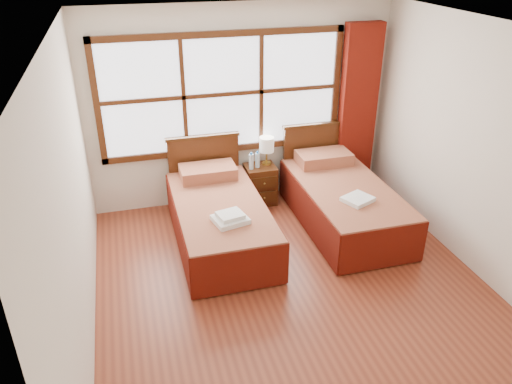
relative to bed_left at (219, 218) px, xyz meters
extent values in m
plane|color=brown|center=(0.55, -1.20, -0.31)|extent=(4.50, 4.50, 0.00)
plane|color=white|center=(0.55, -1.20, 2.29)|extent=(4.50, 4.50, 0.00)
plane|color=silver|center=(0.55, 1.05, 0.99)|extent=(4.00, 0.00, 4.00)
plane|color=silver|center=(-1.45, -1.20, 0.99)|extent=(0.00, 4.50, 4.50)
plane|color=silver|center=(2.55, -1.20, 0.99)|extent=(0.00, 4.50, 4.50)
cube|color=white|center=(0.30, 1.02, 1.19)|extent=(3.00, 0.02, 1.40)
cube|color=#48230F|center=(0.30, 1.00, 0.45)|extent=(3.16, 0.06, 0.08)
cube|color=#48230F|center=(0.30, 1.00, 1.93)|extent=(3.16, 0.06, 0.08)
cube|color=#48230F|center=(-1.24, 1.00, 1.19)|extent=(0.08, 0.06, 1.56)
cube|color=#48230F|center=(1.84, 1.00, 1.19)|extent=(0.08, 0.06, 1.56)
cube|color=#48230F|center=(-0.20, 1.00, 1.19)|extent=(0.05, 0.05, 1.40)
cube|color=#48230F|center=(0.80, 1.00, 1.19)|extent=(0.05, 0.05, 1.40)
cube|color=#48230F|center=(0.30, 1.00, 1.19)|extent=(3.00, 0.05, 0.05)
cube|color=maroon|center=(2.15, 0.91, 0.86)|extent=(0.50, 0.16, 2.30)
cube|color=#42230D|center=(0.00, -0.07, -0.16)|extent=(0.89, 1.79, 0.29)
cube|color=maroon|center=(0.00, -0.07, 0.11)|extent=(1.00, 1.98, 0.24)
cube|color=#5E1409|center=(-0.50, -0.07, -0.04)|extent=(0.03, 1.98, 0.50)
cube|color=#5E1409|center=(0.50, -0.07, -0.04)|extent=(0.03, 1.98, 0.50)
cube|color=#5E1409|center=(0.00, -1.05, -0.04)|extent=(1.00, 0.03, 0.50)
cube|color=maroon|center=(0.00, 0.65, 0.31)|extent=(0.70, 0.41, 0.16)
cube|color=#48230F|center=(0.00, 0.94, 0.18)|extent=(0.93, 0.06, 0.97)
cube|color=#42230D|center=(0.00, 0.94, 0.68)|extent=(0.97, 0.08, 0.04)
cube|color=#42230D|center=(1.58, -0.07, -0.16)|extent=(0.91, 1.82, 0.30)
cube|color=maroon|center=(1.58, -0.07, 0.11)|extent=(1.02, 2.01, 0.25)
cube|color=#5E1409|center=(1.08, -0.07, -0.03)|extent=(0.03, 2.01, 0.50)
cube|color=#5E1409|center=(2.09, -0.07, -0.03)|extent=(0.03, 2.01, 0.50)
cube|color=#5E1409|center=(1.58, -1.07, -0.03)|extent=(1.02, 0.03, 0.50)
cube|color=maroon|center=(1.58, 0.66, 0.32)|extent=(0.71, 0.41, 0.16)
cube|color=#48230F|center=(1.58, 0.94, 0.19)|extent=(0.95, 0.06, 0.99)
cube|color=#42230D|center=(1.58, 0.94, 0.69)|extent=(0.99, 0.08, 0.04)
cube|color=#48230F|center=(0.74, 0.80, -0.04)|extent=(0.40, 0.36, 0.54)
cube|color=#42230D|center=(0.74, 0.61, -0.14)|extent=(0.35, 0.02, 0.16)
cube|color=#42230D|center=(0.74, 0.61, 0.07)|extent=(0.35, 0.02, 0.16)
sphere|color=olive|center=(0.74, 0.59, -0.14)|extent=(0.03, 0.03, 0.03)
sphere|color=olive|center=(0.74, 0.59, 0.07)|extent=(0.03, 0.03, 0.03)
cube|color=white|center=(0.03, -0.51, 0.26)|extent=(0.41, 0.38, 0.05)
cube|color=white|center=(0.03, -0.51, 0.31)|extent=(0.31, 0.28, 0.05)
cube|color=white|center=(1.55, -0.46, 0.26)|extent=(0.41, 0.39, 0.05)
cylinder|color=gold|center=(0.84, 0.85, 0.24)|extent=(0.12, 0.12, 0.02)
cylinder|color=gold|center=(0.84, 0.85, 0.34)|extent=(0.03, 0.03, 0.16)
cylinder|color=white|center=(0.84, 0.85, 0.52)|extent=(0.20, 0.20, 0.20)
cylinder|color=#C2E8FA|center=(0.60, 0.76, 0.33)|extent=(0.06, 0.06, 0.21)
cylinder|color=blue|center=(0.60, 0.76, 0.45)|extent=(0.03, 0.03, 0.03)
cylinder|color=#C2E8FA|center=(0.69, 0.79, 0.33)|extent=(0.06, 0.06, 0.20)
cylinder|color=blue|center=(0.69, 0.79, 0.45)|extent=(0.03, 0.03, 0.03)
camera|label=1|loc=(-0.94, -5.05, 2.98)|focal=35.00mm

